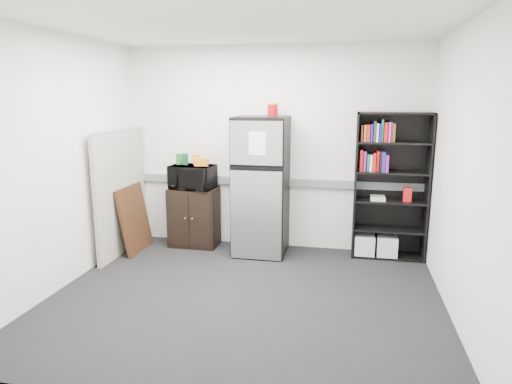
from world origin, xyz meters
TOP-DOWN VIEW (x-y plane):
  - floor at (0.00, 0.00)m, footprint 4.00×4.00m
  - wall_back at (0.00, 1.75)m, footprint 4.00×0.02m
  - wall_right at (2.00, 0.00)m, footprint 0.02×3.50m
  - wall_left at (-2.00, 0.00)m, footprint 0.02×3.50m
  - ceiling at (0.00, 0.00)m, footprint 4.00×3.50m
  - electrical_raceway at (0.00, 1.72)m, footprint 3.92×0.05m
  - wall_note at (-0.35, 1.74)m, footprint 0.14×0.00m
  - bookshelf at (1.51, 1.57)m, footprint 0.90×0.34m
  - cubicle_partition at (-1.90, 1.08)m, footprint 0.06×1.30m
  - cabinet at (-1.06, 1.50)m, footprint 0.65×0.44m
  - microwave at (-1.06, 1.48)m, footprint 0.61×0.44m
  - snack_box_a at (-1.26, 1.52)m, footprint 0.08×0.06m
  - snack_box_b at (-1.17, 1.52)m, footprint 0.07×0.05m
  - snack_box_c at (-1.01, 1.52)m, footprint 0.08×0.07m
  - snack_bag at (-0.92, 1.47)m, footprint 0.20×0.13m
  - refrigerator at (-0.10, 1.42)m, footprint 0.67×0.70m
  - coffee_can at (0.02, 1.55)m, footprint 0.14×0.14m
  - framed_poster at (-1.77, 1.15)m, footprint 0.19×0.69m

SIDE VIEW (x-z plane):
  - floor at x=0.00m, z-range 0.00..0.00m
  - cabinet at x=-1.06m, z-range 0.00..0.81m
  - framed_poster at x=-1.77m, z-range 0.00..0.88m
  - cubicle_partition at x=-1.90m, z-range 0.00..1.62m
  - refrigerator at x=-0.10m, z-range 0.00..1.79m
  - electrical_raceway at x=0.00m, z-range 0.85..0.95m
  - microwave at x=-1.06m, z-range 0.81..1.13m
  - bookshelf at x=1.51m, z-range 0.05..1.90m
  - snack_bag at x=-0.92m, z-range 1.13..1.23m
  - snack_box_c at x=-1.01m, z-range 1.13..1.27m
  - snack_box_a at x=-1.26m, z-range 1.13..1.28m
  - snack_box_b at x=-1.17m, z-range 1.13..1.28m
  - wall_back at x=0.00m, z-range 0.00..2.70m
  - wall_right at x=2.00m, z-range 0.00..2.70m
  - wall_left at x=-2.00m, z-range 0.00..2.70m
  - wall_note at x=-0.35m, z-range 1.50..1.60m
  - coffee_can at x=0.02m, z-range 1.79..1.97m
  - ceiling at x=0.00m, z-range 2.69..2.71m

